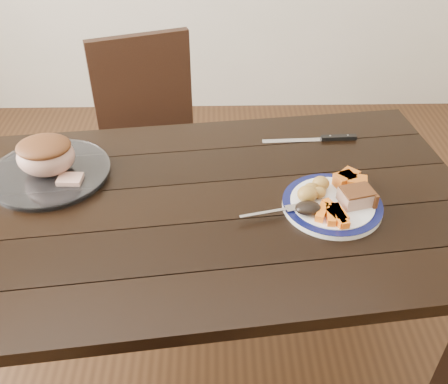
{
  "coord_description": "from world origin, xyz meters",
  "views": [
    {
      "loc": [
        0.06,
        -1.11,
        1.64
      ],
      "look_at": [
        0.08,
        -0.02,
        0.8
      ],
      "focal_mm": 40.0,
      "sensor_mm": 36.0,
      "label": 1
    }
  ],
  "objects_px": {
    "serving_platter": "(51,174)",
    "fork": "(276,211)",
    "pork_slice": "(356,197)",
    "carving_knife": "(327,138)",
    "chair_far": "(153,137)",
    "roast_joint": "(46,156)",
    "dining_table": "(197,226)",
    "dinner_plate": "(332,205)"
  },
  "relations": [
    {
      "from": "serving_platter",
      "to": "roast_joint",
      "type": "xyz_separation_m",
      "value": [
        0.0,
        0.0,
        0.06
      ]
    },
    {
      "from": "dining_table",
      "to": "chair_far",
      "type": "height_order",
      "value": "chair_far"
    },
    {
      "from": "pork_slice",
      "to": "fork",
      "type": "xyz_separation_m",
      "value": [
        -0.23,
        -0.03,
        -0.02
      ]
    },
    {
      "from": "fork",
      "to": "carving_knife",
      "type": "relative_size",
      "value": 0.55
    },
    {
      "from": "serving_platter",
      "to": "roast_joint",
      "type": "relative_size",
      "value": 2.07
    },
    {
      "from": "fork",
      "to": "dinner_plate",
      "type": "bearing_deg",
      "value": -0.43
    },
    {
      "from": "serving_platter",
      "to": "fork",
      "type": "bearing_deg",
      "value": -17.18
    },
    {
      "from": "serving_platter",
      "to": "pork_slice",
      "type": "bearing_deg",
      "value": -10.98
    },
    {
      "from": "dining_table",
      "to": "dinner_plate",
      "type": "distance_m",
      "value": 0.4
    },
    {
      "from": "fork",
      "to": "roast_joint",
      "type": "bearing_deg",
      "value": 149.19
    },
    {
      "from": "chair_far",
      "to": "pork_slice",
      "type": "distance_m",
      "value": 1.05
    },
    {
      "from": "roast_joint",
      "to": "carving_knife",
      "type": "relative_size",
      "value": 0.53
    },
    {
      "from": "fork",
      "to": "pork_slice",
      "type": "bearing_deg",
      "value": -5.27
    },
    {
      "from": "dining_table",
      "to": "serving_platter",
      "type": "bearing_deg",
      "value": 162.98
    },
    {
      "from": "dinner_plate",
      "to": "roast_joint",
      "type": "xyz_separation_m",
      "value": [
        -0.83,
        0.17,
        0.06
      ]
    },
    {
      "from": "chair_far",
      "to": "roast_joint",
      "type": "xyz_separation_m",
      "value": [
        -0.24,
        -0.6,
        0.3
      ]
    },
    {
      "from": "serving_platter",
      "to": "roast_joint",
      "type": "distance_m",
      "value": 0.06
    },
    {
      "from": "dining_table",
      "to": "pork_slice",
      "type": "height_order",
      "value": "pork_slice"
    },
    {
      "from": "dinner_plate",
      "to": "dining_table",
      "type": "bearing_deg",
      "value": 175.33
    },
    {
      "from": "chair_far",
      "to": "fork",
      "type": "height_order",
      "value": "chair_far"
    },
    {
      "from": "chair_far",
      "to": "pork_slice",
      "type": "xyz_separation_m",
      "value": [
        0.66,
        -0.77,
        0.27
      ]
    },
    {
      "from": "dinner_plate",
      "to": "pork_slice",
      "type": "bearing_deg",
      "value": -4.76
    },
    {
      "from": "carving_knife",
      "to": "fork",
      "type": "bearing_deg",
      "value": -121.07
    },
    {
      "from": "dining_table",
      "to": "dinner_plate",
      "type": "bearing_deg",
      "value": -4.67
    },
    {
      "from": "pork_slice",
      "to": "chair_far",
      "type": "bearing_deg",
      "value": 130.43
    },
    {
      "from": "dining_table",
      "to": "chair_far",
      "type": "distance_m",
      "value": 0.77
    },
    {
      "from": "fork",
      "to": "roast_joint",
      "type": "relative_size",
      "value": 1.04
    },
    {
      "from": "dinner_plate",
      "to": "chair_far",
      "type": "bearing_deg",
      "value": 127.84
    },
    {
      "from": "pork_slice",
      "to": "carving_knife",
      "type": "xyz_separation_m",
      "value": [
        -0.01,
        0.36,
        -0.03
      ]
    },
    {
      "from": "dining_table",
      "to": "dinner_plate",
      "type": "relative_size",
      "value": 6.07
    },
    {
      "from": "chair_far",
      "to": "carving_knife",
      "type": "xyz_separation_m",
      "value": [
        0.65,
        -0.41,
        0.23
      ]
    },
    {
      "from": "roast_joint",
      "to": "serving_platter",
      "type": "bearing_deg",
      "value": 0.0
    },
    {
      "from": "dinner_plate",
      "to": "serving_platter",
      "type": "distance_m",
      "value": 0.85
    },
    {
      "from": "chair_far",
      "to": "serving_platter",
      "type": "relative_size",
      "value": 2.65
    },
    {
      "from": "dining_table",
      "to": "fork",
      "type": "xyz_separation_m",
      "value": [
        0.22,
        -0.07,
        0.11
      ]
    },
    {
      "from": "pork_slice",
      "to": "carving_knife",
      "type": "distance_m",
      "value": 0.37
    },
    {
      "from": "roast_joint",
      "to": "pork_slice",
      "type": "bearing_deg",
      "value": -10.98
    },
    {
      "from": "carving_knife",
      "to": "serving_platter",
      "type": "bearing_deg",
      "value": -170.23
    },
    {
      "from": "chair_far",
      "to": "dinner_plate",
      "type": "xyz_separation_m",
      "value": [
        0.59,
        -0.76,
        0.23
      ]
    },
    {
      "from": "dining_table",
      "to": "carving_knife",
      "type": "height_order",
      "value": "carving_knife"
    },
    {
      "from": "roast_joint",
      "to": "fork",
      "type": "bearing_deg",
      "value": -17.18
    },
    {
      "from": "dinner_plate",
      "to": "pork_slice",
      "type": "height_order",
      "value": "pork_slice"
    }
  ]
}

